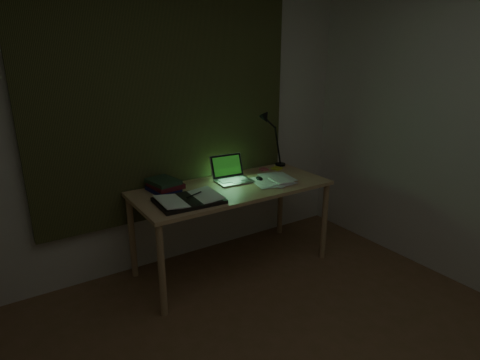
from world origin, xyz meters
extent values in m
cube|color=beige|center=(0.00, 2.00, 1.25)|extent=(3.50, 0.00, 2.50)
cube|color=#32381C|center=(0.00, 1.96, 1.45)|extent=(2.20, 0.06, 2.00)
ellipsoid|color=black|center=(0.63, 1.58, 0.75)|extent=(0.07, 0.10, 0.03)
cube|color=gold|center=(0.96, 1.77, 0.74)|extent=(0.10, 0.10, 0.02)
cube|color=#C94E5E|center=(0.84, 1.81, 0.74)|extent=(0.07, 0.07, 0.01)
camera|label=1|loc=(-1.28, -1.06, 1.79)|focal=30.00mm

